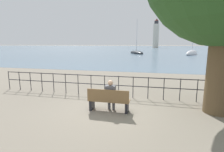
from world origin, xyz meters
The scene contains 8 objects.
ground_plane centered at (0.00, 0.00, 0.00)m, with size 1000.00×1000.00×0.00m, color gray.
harbor_water centered at (0.00, 159.77, 0.00)m, with size 600.00×300.00×0.01m.
park_bench centered at (0.00, -0.06, 0.42)m, with size 1.62×0.45×0.90m.
seated_person_left centered at (0.06, 0.01, 0.67)m, with size 0.40×0.35×1.23m.
promenade_railing centered at (0.00, 1.90, 0.69)m, with size 12.94×0.04×1.05m.
sailboat_0 centered at (-3.06, 43.13, 0.26)m, with size 5.70×9.16×9.63m.
sailboat_2 centered at (10.74, 40.04, 0.39)m, with size 4.97×8.73×13.08m.
harbor_lighthouse centered at (2.69, 122.81, 9.29)m, with size 4.01×4.01×19.98m.
Camera 1 is at (1.61, -6.32, 2.58)m, focal length 28.00 mm.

